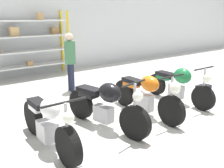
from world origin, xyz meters
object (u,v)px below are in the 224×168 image
(shelving_rack, at_px, (17,43))
(person_browsing, at_px, (70,58))
(motorcycle_orange, at_px, (146,94))
(toolbox, at_px, (203,90))
(motorcycle_black, at_px, (105,104))
(motorcycle_white, at_px, (48,123))
(motorcycle_green, at_px, (179,84))

(shelving_rack, distance_m, person_browsing, 2.62)
(motorcycle_orange, distance_m, toolbox, 2.41)
(motorcycle_black, relative_size, person_browsing, 1.23)
(motorcycle_white, xyz_separation_m, toolbox, (4.75, 0.08, -0.31))
(motorcycle_white, bearing_deg, motorcycle_black, 90.89)
(person_browsing, bearing_deg, toolbox, 142.83)
(toolbox, bearing_deg, person_browsing, 136.95)
(shelving_rack, xyz_separation_m, motorcycle_green, (2.45, -5.10, -0.79))
(motorcycle_green, bearing_deg, person_browsing, -144.69)
(toolbox, bearing_deg, motorcycle_green, 177.15)
(shelving_rack, xyz_separation_m, motorcycle_black, (0.01, -5.21, -0.78))
(motorcycle_white, relative_size, toolbox, 4.69)
(motorcycle_green, bearing_deg, shelving_rack, -153.00)
(shelving_rack, distance_m, motorcycle_green, 5.71)
(motorcycle_black, bearing_deg, motorcycle_white, -99.86)
(motorcycle_white, relative_size, motorcycle_black, 0.97)
(motorcycle_black, distance_m, motorcycle_green, 2.44)
(motorcycle_white, relative_size, motorcycle_orange, 0.95)
(motorcycle_white, bearing_deg, motorcycle_orange, 90.51)
(shelving_rack, height_order, motorcycle_white, shelving_rack)
(motorcycle_white, xyz_separation_m, person_browsing, (1.92, 2.72, 0.57))
(shelving_rack, relative_size, motorcycle_orange, 1.69)
(shelving_rack, height_order, toolbox, shelving_rack)
(motorcycle_black, relative_size, motorcycle_orange, 0.97)
(motorcycle_green, xyz_separation_m, toolbox, (1.09, -0.05, -0.36))
(motorcycle_green, bearing_deg, motorcycle_white, -86.53)
(motorcycle_black, xyz_separation_m, person_browsing, (0.70, 2.70, 0.51))
(shelving_rack, relative_size, person_browsing, 2.15)
(motorcycle_green, bearing_deg, toolbox, 88.51)
(motorcycle_green, relative_size, person_browsing, 1.24)
(toolbox, bearing_deg, motorcycle_orange, -178.56)
(motorcycle_orange, bearing_deg, person_browsing, -169.31)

